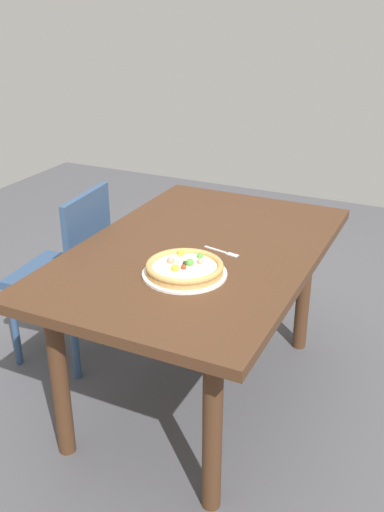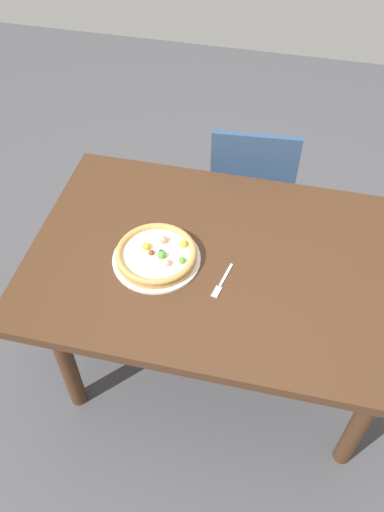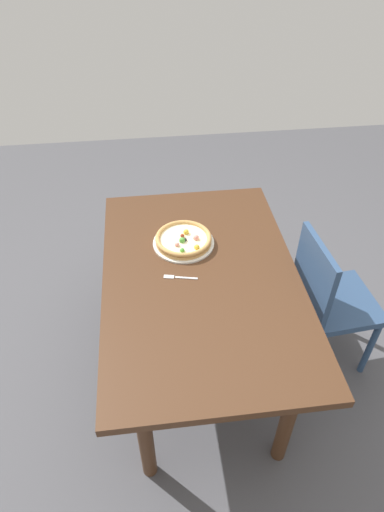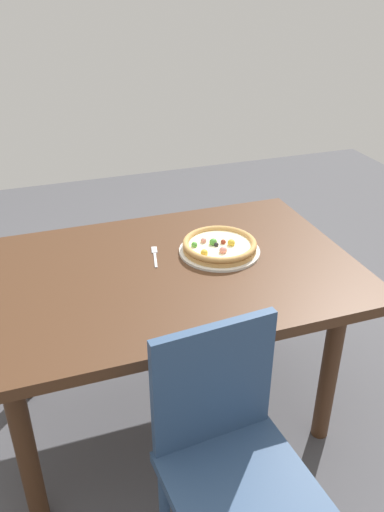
# 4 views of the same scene
# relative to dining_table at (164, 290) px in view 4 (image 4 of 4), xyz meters

# --- Properties ---
(ground_plane) EXTENTS (6.00, 6.00, 0.00)m
(ground_plane) POSITION_rel_dining_table_xyz_m (0.00, 0.00, -0.65)
(ground_plane) COLOR #4C4C51
(dining_table) EXTENTS (1.47, 0.95, 0.74)m
(dining_table) POSITION_rel_dining_table_xyz_m (0.00, 0.00, 0.00)
(dining_table) COLOR #472B19
(dining_table) RESTS_ON ground
(chair_near) EXTENTS (0.43, 0.43, 0.89)m
(chair_near) POSITION_rel_dining_table_xyz_m (-0.01, -0.69, -0.16)
(chair_near) COLOR navy
(chair_near) RESTS_ON ground
(plate) EXTENTS (0.32, 0.32, 0.01)m
(plate) POSITION_rel_dining_table_xyz_m (0.25, 0.06, 0.10)
(plate) COLOR silver
(plate) RESTS_ON dining_table
(pizza) EXTENTS (0.30, 0.30, 0.05)m
(pizza) POSITION_rel_dining_table_xyz_m (0.25, 0.06, 0.12)
(pizza) COLOR tan
(pizza) RESTS_ON plate
(fork) EXTENTS (0.05, 0.16, 0.00)m
(fork) POSITION_rel_dining_table_xyz_m (0.00, 0.12, 0.09)
(fork) COLOR silver
(fork) RESTS_ON dining_table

